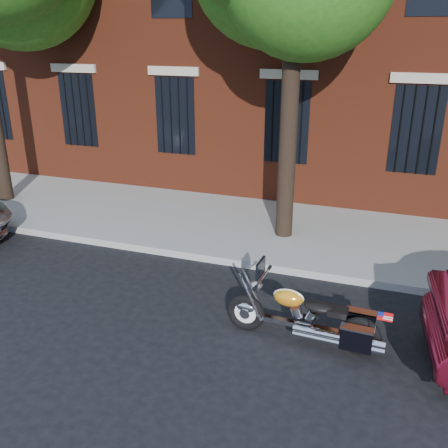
% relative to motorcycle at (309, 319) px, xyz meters
% --- Properties ---
extents(ground, '(120.00, 120.00, 0.00)m').
position_rel_motorcycle_xyz_m(ground, '(-1.70, 0.77, -0.41)').
color(ground, black).
rests_on(ground, ground).
extents(curb, '(40.00, 0.16, 0.15)m').
position_rel_motorcycle_xyz_m(curb, '(-1.70, 2.15, -0.34)').
color(curb, gray).
rests_on(curb, ground).
extents(sidewalk, '(40.00, 3.60, 0.15)m').
position_rel_motorcycle_xyz_m(sidewalk, '(-1.70, 4.03, -0.34)').
color(sidewalk, gray).
rests_on(sidewalk, ground).
extents(motorcycle, '(2.41, 0.74, 1.22)m').
position_rel_motorcycle_xyz_m(motorcycle, '(0.00, 0.00, 0.00)').
color(motorcycle, black).
rests_on(motorcycle, ground).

